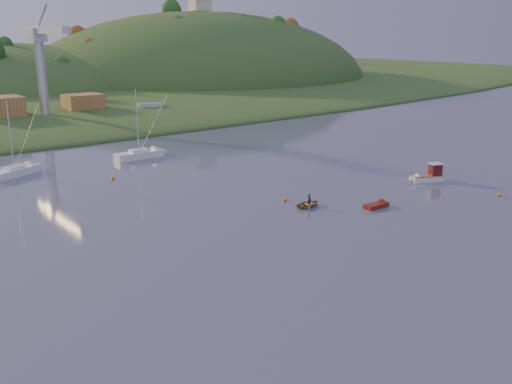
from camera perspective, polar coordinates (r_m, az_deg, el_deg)
hill_right at (r=253.56m, az=-5.44°, el=10.78°), size 150.00×130.00×60.00m
hilltop_house at (r=252.92m, az=-5.65°, el=18.34°), size 9.00×7.00×6.45m
wharf at (r=148.18m, az=-19.37°, el=6.95°), size 42.00×16.00×2.40m
shed_east at (r=152.39m, az=-16.89°, el=8.59°), size 9.00×7.00×4.00m
dock_crane at (r=142.46m, az=-20.63°, el=12.99°), size 3.20×28.00×20.30m
fishing_boat at (r=88.56m, az=16.51°, el=1.51°), size 5.88×3.86×3.61m
sailboat_near at (r=96.02m, az=-23.01°, el=1.94°), size 8.55×5.84×11.51m
sailboat_far at (r=102.88m, az=-11.61°, el=3.75°), size 8.77×2.77×12.11m
canoe at (r=73.13m, az=5.34°, el=-1.19°), size 3.57×2.57×0.73m
paddler at (r=73.02m, az=5.35°, el=-0.91°), size 0.36×0.55×1.48m
red_tender at (r=74.61m, az=12.32°, el=-1.22°), size 4.04×1.47×1.36m
work_vessel at (r=153.82m, az=-10.54°, el=7.89°), size 14.84×8.63×3.60m
buoy_0 at (r=84.19m, az=23.18°, el=-0.24°), size 0.50×0.50×0.50m
buoy_1 at (r=75.36m, az=2.93°, el=-0.72°), size 0.50×0.50×0.50m
buoy_3 at (r=88.92m, az=-14.11°, el=1.37°), size 0.50×0.50×0.50m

